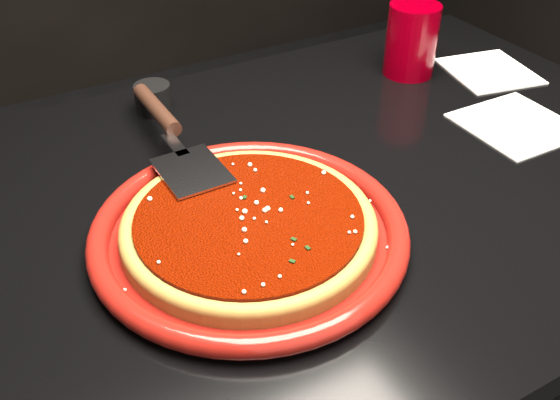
% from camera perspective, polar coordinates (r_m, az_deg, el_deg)
% --- Properties ---
extents(table, '(1.20, 0.80, 0.75)m').
position_cam_1_polar(table, '(1.13, 2.69, -13.88)').
color(table, black).
rests_on(table, floor).
extents(plate, '(0.46, 0.46, 0.03)m').
position_cam_1_polar(plate, '(0.76, -2.83, -2.84)').
color(plate, maroon).
rests_on(plate, table).
extents(pizza_crust, '(0.37, 0.37, 0.02)m').
position_cam_1_polar(pizza_crust, '(0.76, -2.84, -2.58)').
color(pizza_crust, brown).
rests_on(pizza_crust, plate).
extents(pizza_crust_rim, '(0.37, 0.37, 0.02)m').
position_cam_1_polar(pizza_crust_rim, '(0.75, -2.86, -2.12)').
color(pizza_crust_rim, brown).
rests_on(pizza_crust_rim, plate).
extents(pizza_sauce, '(0.33, 0.33, 0.01)m').
position_cam_1_polar(pizza_sauce, '(0.75, -2.87, -1.79)').
color(pizza_sauce, '#630E00').
rests_on(pizza_sauce, plate).
extents(parmesan_dusting, '(0.27, 0.27, 0.01)m').
position_cam_1_polar(parmesan_dusting, '(0.75, -2.89, -1.32)').
color(parmesan_dusting, beige).
rests_on(parmesan_dusting, plate).
extents(basil_flecks, '(0.24, 0.24, 0.00)m').
position_cam_1_polar(basil_flecks, '(0.75, -2.88, -1.39)').
color(basil_flecks, black).
rests_on(basil_flecks, plate).
extents(pizza_server, '(0.10, 0.35, 0.03)m').
position_cam_1_polar(pizza_server, '(0.90, -9.68, 5.98)').
color(pizza_server, '#B4B6BB').
rests_on(pizza_server, plate).
extents(cup, '(0.12, 0.12, 0.13)m').
position_cam_1_polar(cup, '(1.17, 11.93, 14.12)').
color(cup, '#87000C').
rests_on(cup, table).
extents(napkin_a, '(0.16, 0.16, 0.00)m').
position_cam_1_polar(napkin_a, '(1.07, 20.82, 6.47)').
color(napkin_a, white).
rests_on(napkin_a, table).
extents(napkin_b, '(0.17, 0.18, 0.00)m').
position_cam_1_polar(napkin_b, '(1.24, 18.57, 11.12)').
color(napkin_b, white).
rests_on(napkin_b, table).
extents(ramekin, '(0.07, 0.07, 0.05)m').
position_cam_1_polar(ramekin, '(1.05, -11.53, 9.14)').
color(ramekin, black).
rests_on(ramekin, table).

